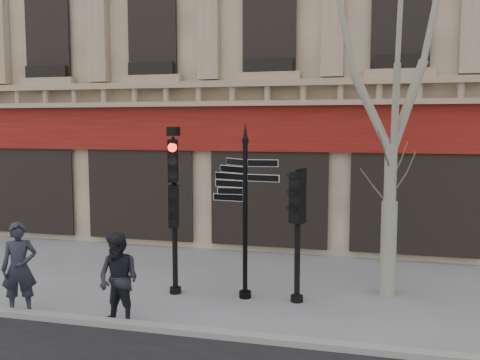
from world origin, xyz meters
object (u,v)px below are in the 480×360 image
object	(u,v)px
fingerpost	(245,181)
pedestrian_a	(19,268)
traffic_signal_secondary	(298,212)
traffic_signal_main	(174,189)
plane_tree	(395,33)
pedestrian_b	(119,280)

from	to	relation	value
fingerpost	pedestrian_a	size ratio (longest dim) A/B	2.06
traffic_signal_secondary	traffic_signal_main	bearing A→B (deg)	-160.32
fingerpost	traffic_signal_main	xyz separation A→B (m)	(-1.56, -0.09, -0.20)
plane_tree	traffic_signal_secondary	bearing A→B (deg)	-152.60
traffic_signal_main	plane_tree	size ratio (longest dim) A/B	0.46
plane_tree	pedestrian_a	xyz separation A→B (m)	(-6.99, -3.02, -4.69)
pedestrian_b	traffic_signal_secondary	bearing A→B (deg)	47.16
traffic_signal_secondary	pedestrian_a	distance (m)	5.64
fingerpost	plane_tree	size ratio (longest dim) A/B	0.47
traffic_signal_main	pedestrian_a	size ratio (longest dim) A/B	2.01
fingerpost	traffic_signal_secondary	size ratio (longest dim) A/B	1.37
pedestrian_a	pedestrian_b	bearing A→B (deg)	-29.52
traffic_signal_main	traffic_signal_secondary	world-z (taller)	traffic_signal_main
traffic_signal_secondary	pedestrian_b	bearing A→B (deg)	-126.98
fingerpost	plane_tree	bearing A→B (deg)	35.13
pedestrian_a	traffic_signal_main	bearing A→B (deg)	10.84
plane_tree	pedestrian_b	size ratio (longest dim) A/B	4.62
traffic_signal_main	pedestrian_a	distance (m)	3.45
pedestrian_b	pedestrian_a	bearing A→B (deg)	-170.51
traffic_signal_secondary	plane_tree	distance (m)	4.23
traffic_signal_main	traffic_signal_secondary	bearing A→B (deg)	-15.18
fingerpost	traffic_signal_main	size ratio (longest dim) A/B	1.02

